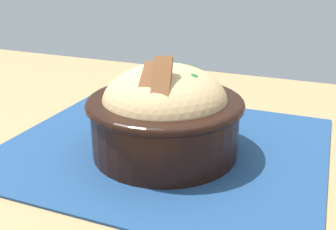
# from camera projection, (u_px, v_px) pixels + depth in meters

# --- Properties ---
(table) EXTENTS (1.38, 0.82, 0.78)m
(table) POSITION_uv_depth(u_px,v_px,m) (165.00, 201.00, 0.54)
(table) COLOR #99754C
(table) RESTS_ON ground_plane
(placemat) EXTENTS (0.41, 0.36, 0.00)m
(placemat) POSITION_uv_depth(u_px,v_px,m) (165.00, 146.00, 0.53)
(placemat) COLOR navy
(placemat) RESTS_ON table
(bowl) EXTENTS (0.19, 0.19, 0.13)m
(bowl) POSITION_uv_depth(u_px,v_px,m) (168.00, 113.00, 0.49)
(bowl) COLOR black
(bowl) RESTS_ON placemat
(fork) EXTENTS (0.03, 0.13, 0.00)m
(fork) POSITION_uv_depth(u_px,v_px,m) (116.00, 126.00, 0.58)
(fork) COLOR silver
(fork) RESTS_ON placemat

